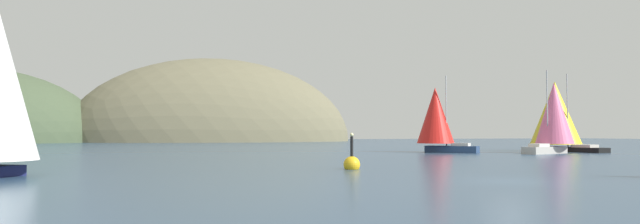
% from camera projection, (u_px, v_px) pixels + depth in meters
% --- Properties ---
extents(ground_plane, '(360.00, 360.00, 0.00)m').
position_uv_depth(ground_plane, '(510.00, 181.00, 27.16)').
color(ground_plane, '#2D4760').
extents(headland_center, '(79.61, 44.00, 46.92)m').
position_uv_depth(headland_center, '(215.00, 141.00, 156.36)').
color(headland_center, '#6B664C').
rests_on(headland_center, ground_plane).
extents(sailboat_yellow_sail, '(7.21, 10.64, 9.94)m').
position_uv_depth(sailboat_yellow_sail, '(556.00, 114.00, 71.81)').
color(sailboat_yellow_sail, black).
rests_on(sailboat_yellow_sail, ground_plane).
extents(sailboat_red_spinnaker, '(7.13, 7.72, 9.41)m').
position_uv_depth(sailboat_red_spinnaker, '(436.00, 117.00, 68.09)').
color(sailboat_red_spinnaker, navy).
rests_on(sailboat_red_spinnaker, ground_plane).
extents(sailboat_pink_spinnaker, '(8.26, 5.49, 9.71)m').
position_uv_depth(sailboat_pink_spinnaker, '(553.00, 116.00, 64.97)').
color(sailboat_pink_spinnaker, '#B7B2A8').
rests_on(sailboat_pink_spinnaker, ground_plane).
extents(channel_buoy, '(1.10, 1.10, 2.64)m').
position_uv_depth(channel_buoy, '(352.00, 164.00, 36.25)').
color(channel_buoy, gold).
rests_on(channel_buoy, ground_plane).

